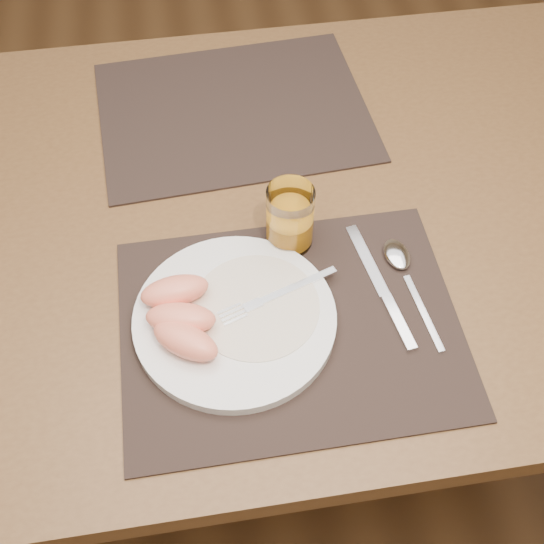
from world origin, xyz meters
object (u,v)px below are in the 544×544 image
at_px(placemat_near, 290,326).
at_px(fork, 269,298).
at_px(spoon, 401,262).
at_px(knife, 385,295).
at_px(placemat_far, 234,111).
at_px(table, 261,240).
at_px(juice_glass, 290,220).
at_px(plate, 235,319).

distance_m(placemat_near, fork, 0.05).
bearing_deg(spoon, knife, -125.38).
bearing_deg(fork, placemat_far, 89.90).
bearing_deg(fork, placemat_near, -56.32).
height_order(table, placemat_near, placemat_near).
xyz_separation_m(placemat_near, knife, (0.14, 0.03, 0.00)).
relative_size(fork, knife, 0.78).
bearing_deg(table, fork, -94.60).
height_order(fork, spoon, fork).
bearing_deg(table, juice_glass, -67.29).
bearing_deg(spoon, fork, -168.36).
height_order(table, knife, knife).
xyz_separation_m(placemat_near, placemat_far, (-0.02, 0.44, 0.00)).
height_order(table, juice_glass, juice_glass).
relative_size(table, spoon, 7.28).
bearing_deg(spoon, placemat_far, 118.02).
bearing_deg(plate, spoon, 13.55).
bearing_deg(placemat_far, juice_glass, -81.18).
bearing_deg(placemat_near, table, 92.27).
xyz_separation_m(table, plate, (-0.06, -0.20, 0.10)).
distance_m(spoon, juice_glass, 0.17).
bearing_deg(table, placemat_near, -87.73).
xyz_separation_m(fork, juice_glass, (0.05, 0.11, 0.03)).
height_order(knife, spoon, spoon).
distance_m(fork, juice_glass, 0.12).
bearing_deg(plate, fork, 20.91).
height_order(placemat_near, knife, knife).
relative_size(placemat_near, knife, 2.05).
distance_m(placemat_near, juice_glass, 0.15).
bearing_deg(table, knife, -53.17).
bearing_deg(fork, table, 85.40).
distance_m(placemat_near, spoon, 0.19).
bearing_deg(placemat_far, knife, -68.96).
distance_m(table, knife, 0.26).
bearing_deg(juice_glass, knife, -46.10).
distance_m(placemat_near, plate, 0.07).
height_order(placemat_far, fork, fork).
height_order(placemat_near, juice_glass, juice_glass).
relative_size(placemat_near, plate, 1.67).
distance_m(table, juice_glass, 0.16).
xyz_separation_m(placemat_far, fork, (-0.00, -0.40, 0.02)).
distance_m(table, placemat_near, 0.24).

